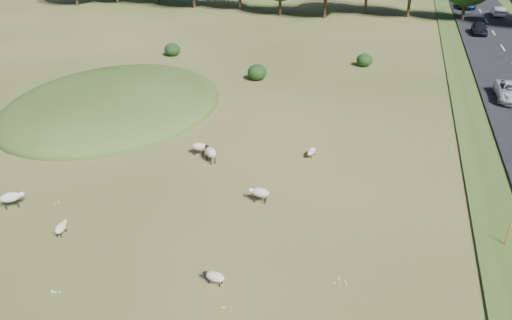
% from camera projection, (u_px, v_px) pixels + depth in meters
% --- Properties ---
extents(ground, '(160.00, 160.00, 0.00)m').
position_uv_depth(ground, '(286.00, 89.00, 43.25)').
color(ground, '#38581B').
rests_on(ground, ground).
extents(mound, '(16.00, 20.00, 4.00)m').
position_uv_depth(mound, '(115.00, 106.00, 39.41)').
color(mound, '#33561E').
rests_on(mound, ground).
extents(shrubs, '(21.59, 8.95, 1.44)m').
position_uv_depth(shrubs, '(256.00, 61.00, 48.88)').
color(shrubs, black).
rests_on(shrubs, ground).
extents(marker_post, '(0.06, 0.06, 1.20)m').
position_uv_depth(marker_post, '(507.00, 236.00, 22.58)').
color(marker_post, '#D8590C').
rests_on(marker_post, ground).
extents(sheep_0, '(1.14, 1.09, 0.87)m').
position_uv_depth(sheep_0, '(11.00, 197.00, 25.60)').
color(sheep_0, '#BCB29C').
rests_on(sheep_0, ground).
extents(sheep_1, '(1.14, 0.52, 0.83)m').
position_uv_depth(sheep_1, '(260.00, 193.00, 26.09)').
color(sheep_1, '#BCB29C').
rests_on(sheep_1, ground).
extents(sheep_2, '(0.56, 1.02, 0.57)m').
position_uv_depth(sheep_2, '(61.00, 228.00, 23.57)').
color(sheep_2, '#BCB29C').
rests_on(sheep_2, ground).
extents(sheep_3, '(1.16, 0.60, 0.82)m').
position_uv_depth(sheep_3, '(199.00, 147.00, 31.20)').
color(sheep_3, '#BCB29C').
rests_on(sheep_3, ground).
extents(sheep_4, '(0.57, 1.05, 0.59)m').
position_uv_depth(sheep_4, '(311.00, 151.00, 31.05)').
color(sheep_4, '#BCB29C').
rests_on(sheep_4, ground).
extents(sheep_5, '(1.19, 1.20, 0.93)m').
position_uv_depth(sheep_5, '(210.00, 152.00, 30.30)').
color(sheep_5, '#BCB29C').
rests_on(sheep_5, ground).
extents(sheep_6, '(1.02, 0.52, 0.58)m').
position_uv_depth(sheep_6, '(214.00, 277.00, 20.40)').
color(sheep_6, '#BCB29C').
rests_on(sheep_6, ground).
extents(car_0, '(1.68, 4.18, 1.43)m').
position_uv_depth(car_0, '(480.00, 28.00, 61.21)').
color(car_0, black).
rests_on(car_0, road).
extents(car_2, '(2.26, 4.90, 1.36)m').
position_uv_depth(car_2, '(512.00, 92.00, 39.67)').
color(car_2, white).
rests_on(car_2, road).
extents(car_3, '(1.49, 4.26, 1.40)m').
position_uv_depth(car_3, '(498.00, 11.00, 71.77)').
color(car_3, silver).
rests_on(car_3, road).
extents(car_4, '(2.47, 5.37, 1.49)m').
position_uv_depth(car_4, '(467.00, 3.00, 77.69)').
color(car_4, navy).
rests_on(car_4, road).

